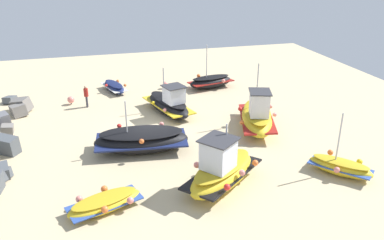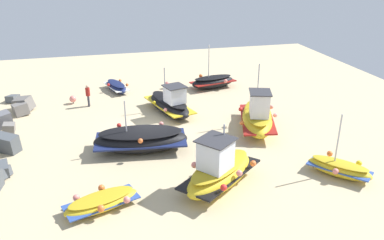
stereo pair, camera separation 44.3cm
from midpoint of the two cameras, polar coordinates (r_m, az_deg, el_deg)
The scene contains 12 objects.
ground_plane at distance 25.39m, azimuth -6.31°, elevation -1.77°, with size 44.39×44.39×0.00m, color #C6B289.
fishing_boat_0 at distance 22.87m, azimuth -7.89°, elevation -2.88°, with size 2.94×5.64×3.14m.
fishing_boat_1 at distance 33.37m, azimuth -11.60°, elevation 4.72°, with size 3.45×2.06×0.76m.
fishing_boat_2 at distance 25.76m, azimuth 8.91°, elevation 0.56°, with size 5.67×3.55×4.20m.
fishing_boat_3 at distance 19.26m, azimuth 3.68°, elevation -7.29°, with size 4.53×4.96×3.27m.
fishing_boat_4 at distance 33.57m, azimuth 2.35°, elevation 5.60°, with size 2.46×4.13×3.79m.
fishing_boat_5 at distance 28.03m, azimuth -3.81°, elevation 2.39°, with size 5.26×3.09×3.21m.
fishing_boat_6 at distance 18.33m, azimuth -13.20°, elevation -11.61°, with size 2.29×3.63×0.77m.
fishing_boat_7 at distance 21.74m, azimuth 20.15°, elevation -6.36°, with size 3.26×3.05×3.39m.
person_walking at distance 30.17m, azimuth -15.49°, elevation 3.54°, with size 0.32×0.32×1.66m.
mooring_buoy_0 at distance 31.22m, azimuth -17.54°, elevation 2.82°, with size 0.52×0.52×0.63m.
mooring_buoy_1 at distance 33.47m, azimuth -4.29°, elevation 5.20°, with size 0.42×0.42×0.61m.
Camera 1 is at (-22.79, 3.58, 10.57)m, focal length 36.80 mm.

